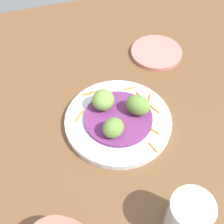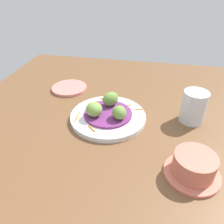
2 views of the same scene
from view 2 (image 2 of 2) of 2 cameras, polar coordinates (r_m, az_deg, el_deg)
The scene contains 10 objects.
table_surface at distance 67.53cm, azimuth 2.63°, elevation -4.03°, with size 110.00×110.00×2.00cm, color brown.
main_plate at distance 69.01cm, azimuth -1.04°, elevation -1.22°, with size 23.66×23.66×1.58cm, color silver.
cabbage_bed at distance 68.34cm, azimuth -1.05°, elevation -0.41°, with size 15.07×15.07×0.79cm, color #702D6B.
carrot_garnish at distance 71.17cm, azimuth -2.34°, elevation 0.91°, with size 19.88×18.98×0.40cm.
guac_scoop_left at distance 65.85cm, azimuth -4.71°, elevation 0.71°, with size 4.91×5.08×4.38cm, color #759E47.
guac_scoop_center at distance 64.65cm, azimuth 1.90°, elevation -0.04°, with size 4.21×4.64×4.07cm, color olive.
guac_scoop_right at distance 70.56cm, azimuth -0.40°, elevation 3.42°, with size 5.41×4.08×4.68cm, color olive.
side_plate_small at distance 87.97cm, azimuth -11.09°, elevation 6.18°, with size 13.58×13.58×1.06cm, color tan.
terracotta_bowl at distance 54.00cm, azimuth 20.54°, elevation -13.22°, with size 12.89×12.89×5.93cm.
water_glass at distance 70.33cm, azimuth 20.55°, elevation 1.26°, with size 7.35×7.35×10.08cm, color silver.
Camera 2 is at (7.34, -52.91, 42.32)cm, focal length 34.96 mm.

